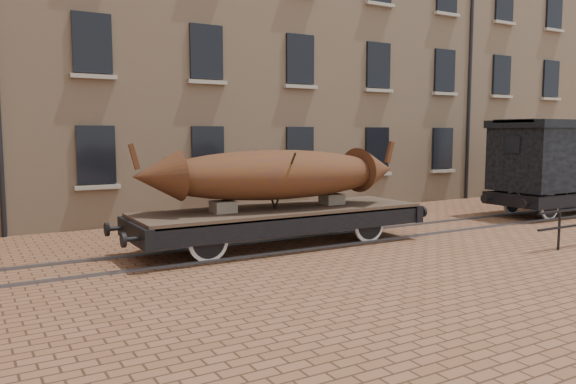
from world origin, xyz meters
TOP-DOWN VIEW (x-y plane):
  - ground at (0.00, 0.00)m, footprint 90.00×90.00m
  - warehouse_cream at (3.00, 9.99)m, footprint 40.00×10.19m
  - rail_track at (0.00, 0.00)m, footprint 30.00×1.52m
  - flatcar_wagon at (-2.61, -0.00)m, footprint 8.23×2.23m
  - iron_boat at (-2.78, 0.00)m, footprint 6.97×2.52m
  - goods_van at (8.82, 0.00)m, footprint 6.34×2.31m

SIDE VIEW (x-z plane):
  - ground at x=0.00m, z-range 0.00..0.00m
  - rail_track at x=0.00m, z-range 0.00..0.06m
  - flatcar_wagon at x=-2.61m, z-range 0.15..1.40m
  - iron_boat at x=-2.78m, z-range 0.99..2.65m
  - goods_van at x=8.82m, z-range 0.42..3.69m
  - warehouse_cream at x=3.00m, z-range 0.00..14.00m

